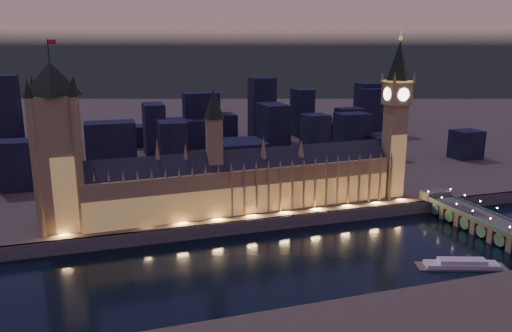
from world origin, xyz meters
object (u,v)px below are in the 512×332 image
object	(u,v)px
victoria_tower	(57,139)
river_boat	(462,264)
elizabeth_tower	(396,106)
westminster_bridge	(484,224)
palace_of_westminster	(244,182)

from	to	relation	value
victoria_tower	river_boat	xyz separation A→B (m)	(196.21, -101.38, -59.02)
victoria_tower	river_boat	world-z (taller)	victoria_tower
elizabeth_tower	westminster_bridge	xyz separation A→B (m)	(23.94, -65.37, -65.08)
river_boat	victoria_tower	bearing A→B (deg)	152.67
palace_of_westminster	westminster_bridge	xyz separation A→B (m)	(132.63, -65.19, -20.38)
victoria_tower	westminster_bridge	world-z (taller)	victoria_tower
westminster_bridge	river_boat	world-z (taller)	westminster_bridge
palace_of_westminster	victoria_tower	distance (m)	114.54
westminster_bridge	river_boat	xyz separation A→B (m)	(-45.73, -36.02, -4.43)
victoria_tower	river_boat	size ratio (longest dim) A/B	2.30
westminster_bridge	elizabeth_tower	bearing A→B (deg)	110.11
westminster_bridge	palace_of_westminster	bearing A→B (deg)	153.82
victoria_tower	river_boat	bearing A→B (deg)	-27.33
victoria_tower	westminster_bridge	xyz separation A→B (m)	(241.94, -65.36, -54.59)
elizabeth_tower	river_boat	xyz separation A→B (m)	(-21.79, -101.39, -69.51)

